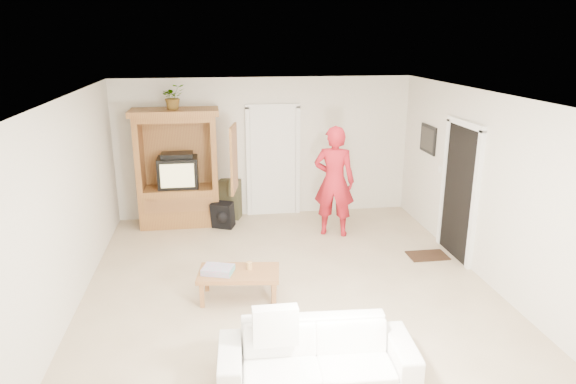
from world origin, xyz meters
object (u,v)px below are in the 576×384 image
Objects in this scene: sofa at (317,355)px; coffee_table at (239,275)px; man at (334,181)px; armoire at (180,176)px.

sofa is 1.91m from coffee_table.
coffee_table is at bearing 70.13° from man.
man is 4.06m from sofa.
armoire is 1.10× the size of man.
armoire is 3.17m from coffee_table.
coffee_table is at bearing -73.56° from armoire.
sofa reaches higher than coffee_table.
armoire reaches higher than sofa.
man is at bearing 77.85° from sofa.
coffee_table is (-0.67, 1.78, 0.06)m from sofa.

